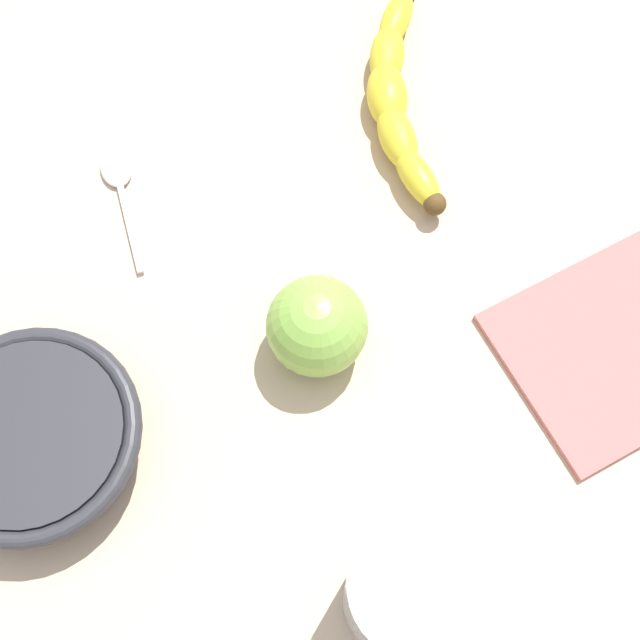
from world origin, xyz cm
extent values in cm
cube|color=#CCAE8F|center=(0.00, 0.00, 1.50)|extent=(120.00, 120.00, 3.00)
ellipsoid|color=yellow|center=(-21.28, -21.50, 4.62)|extent=(6.16, 5.17, 2.33)
ellipsoid|color=yellow|center=(-18.27, -19.05, 4.62)|extent=(6.10, 6.10, 2.78)
ellipsoid|color=yellow|center=(-15.80, -16.04, 4.62)|extent=(5.93, 6.66, 3.24)
ellipsoid|color=yellow|center=(-13.98, -12.60, 4.62)|extent=(4.78, 6.46, 2.78)
ellipsoid|color=yellow|center=(-12.88, -8.88, 4.62)|extent=(3.38, 6.17, 2.33)
sphere|color=#513819|center=(-12.39, -6.29, 4.62)|extent=(1.78, 1.78, 1.78)
cylinder|color=silver|center=(7.71, 13.74, 7.81)|extent=(7.11, 7.11, 9.61)
cylinder|color=pink|center=(7.71, 13.74, 7.11)|extent=(6.61, 6.61, 7.71)
cylinder|color=#2D2D33|center=(20.41, -8.79, 5.12)|extent=(12.44, 12.44, 4.24)
torus|color=#2D2D33|center=(20.41, -8.79, 6.64)|extent=(14.72, 14.72, 1.20)
sphere|color=#84B747|center=(1.07, -3.31, 6.52)|extent=(7.03, 7.03, 7.03)
ellipsoid|color=silver|center=(4.60, -24.44, 3.40)|extent=(3.54, 4.23, 0.80)
cube|color=silver|center=(6.46, -19.64, 3.40)|extent=(3.55, 8.10, 0.25)
cube|color=#BC6660|center=(-15.43, 10.01, 3.30)|extent=(17.18, 15.91, 0.60)
camera|label=1|loc=(13.83, 13.48, 59.88)|focal=47.33mm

